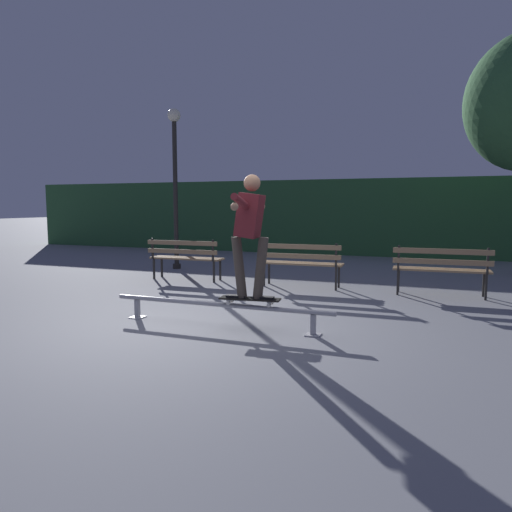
% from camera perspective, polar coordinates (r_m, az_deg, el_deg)
% --- Properties ---
extents(ground_plane, '(90.00, 90.00, 0.00)m').
position_cam_1_polar(ground_plane, '(6.22, -4.44, -8.46)').
color(ground_plane, slate).
extents(hedge_backdrop, '(24.00, 1.20, 2.39)m').
position_cam_1_polar(hedge_backdrop, '(15.41, 11.16, 4.72)').
color(hedge_backdrop, '#2D5B33').
rests_on(hedge_backdrop, ground).
extents(grind_rail, '(3.09, 0.18, 0.31)m').
position_cam_1_polar(grind_rail, '(6.13, -4.59, -6.30)').
color(grind_rail, '#9E9EA3').
rests_on(grind_rail, ground).
extents(skateboard, '(0.80, 0.29, 0.09)m').
position_cam_1_polar(skateboard, '(5.93, -0.76, -5.32)').
color(skateboard, black).
rests_on(skateboard, grind_rail).
extents(skateboarder, '(0.63, 1.40, 1.56)m').
position_cam_1_polar(skateboarder, '(5.82, -0.74, 3.75)').
color(skateboarder, black).
rests_on(skateboarder, skateboard).
extents(park_bench_leftmost, '(1.61, 0.45, 0.88)m').
position_cam_1_polar(park_bench_leftmost, '(9.87, -8.74, 0.13)').
color(park_bench_leftmost, '#282623').
rests_on(park_bench_leftmost, ground).
extents(park_bench_left_center, '(1.61, 0.45, 0.88)m').
position_cam_1_polar(park_bench_left_center, '(8.92, 5.45, -0.48)').
color(park_bench_left_center, '#282623').
rests_on(park_bench_left_center, ground).
extents(park_bench_right_center, '(1.61, 0.45, 0.88)m').
position_cam_1_polar(park_bench_right_center, '(8.61, 21.79, -1.14)').
color(park_bench_right_center, '#282623').
rests_on(park_bench_right_center, ground).
extents(lamp_post_left, '(0.32, 0.32, 3.90)m').
position_cam_1_polar(lamp_post_left, '(11.70, -9.92, 10.59)').
color(lamp_post_left, '#282623').
rests_on(lamp_post_left, ground).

